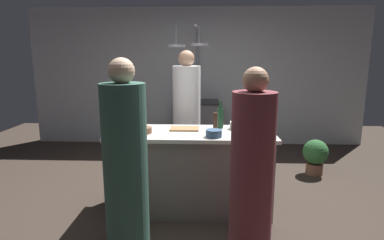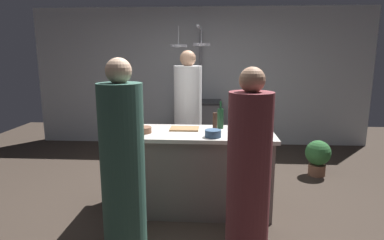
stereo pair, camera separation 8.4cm
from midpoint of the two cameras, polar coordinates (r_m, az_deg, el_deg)
name	(u,v)px [view 2 (the right image)]	position (r m, az deg, el deg)	size (l,w,h in m)	color
ground_plane	(191,208)	(3.84, 0.50, -15.26)	(9.00, 9.00, 0.00)	#382D26
back_wall	(201,77)	(6.29, 1.97, 7.58)	(6.40, 0.16, 2.60)	#B2B7BC
kitchen_island	(191,170)	(3.66, 0.51, -8.91)	(1.80, 0.72, 0.90)	slate
stove_range	(200,125)	(6.01, 1.80, -0.82)	(0.80, 0.64, 0.89)	#47474C
chef	(188,121)	(4.44, -0.18, -0.18)	(0.38, 0.38, 1.79)	white
bar_stool_left	(130,200)	(3.19, -10.17, -13.72)	(0.28, 0.28, 0.68)	#4C4C51
guest_left	(123,171)	(2.72, -11.26, -8.83)	(0.36, 0.36, 1.71)	#33594C
bar_stool_right	(246,203)	(3.13, 10.30, -14.27)	(0.28, 0.28, 0.68)	#4C4C51
guest_right	(248,179)	(2.64, 10.89, -10.19)	(0.35, 0.35, 1.64)	brown
overhead_pot_rack	(195,60)	(5.46, 1.01, 10.57)	(0.62, 1.29, 2.17)	gray
potted_plant	(318,156)	(5.03, 21.86, -5.87)	(0.36, 0.36, 0.52)	brown
cutting_board	(184,129)	(3.63, -0.68, -1.54)	(0.32, 0.22, 0.02)	#997047
pepper_mill	(215,122)	(3.51, 4.77, -0.40)	(0.05, 0.05, 0.21)	#382319
wine_bottle_white	(125,119)	(3.73, -11.17, 0.17)	(0.07, 0.07, 0.29)	gray
wine_bottle_red	(254,124)	(3.38, 11.68, -0.65)	(0.07, 0.07, 0.33)	#143319
wine_bottle_green	(220,118)	(3.68, 5.71, 0.36)	(0.07, 0.07, 0.31)	#193D23
wine_glass_by_chef	(261,123)	(3.55, 12.77, -0.53)	(0.07, 0.07, 0.15)	silver
wine_glass_near_left_guest	(129,121)	(3.65, -10.40, -0.12)	(0.07, 0.07, 0.15)	silver
mixing_bowl_wooden	(143,130)	(3.50, -8.02, -1.75)	(0.18, 0.18, 0.06)	brown
mixing_bowl_blue	(213,133)	(3.30, 4.46, -2.40)	(0.17, 0.17, 0.08)	#334C6B
mixing_bowl_ceramic	(239,126)	(3.68, 8.96, -0.99)	(0.20, 0.20, 0.08)	silver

